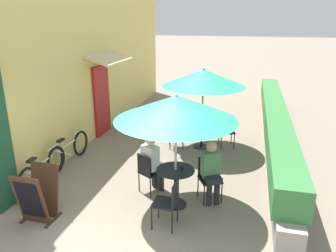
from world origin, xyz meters
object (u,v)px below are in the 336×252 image
coffee_cup_near (181,166)px  menu_board (38,195)px  cafe_chair_near_left (209,175)px  seated_patron_near_right (152,161)px  patio_umbrella_near (176,108)px  cafe_chair_near_right (148,170)px  cafe_chair_mid_right (226,128)px  coffee_cup_mid (200,118)px  cafe_chair_near_back (169,200)px  bicycle_second (69,151)px  cafe_chair_mid_left (176,131)px  seated_patron_near_left (211,170)px  patio_umbrella_mid (203,78)px  bicycle_leaning (42,171)px  patio_table_near (175,180)px  patio_table_mid (202,129)px

coffee_cup_near → menu_board: 2.63m
cafe_chair_near_left → seated_patron_near_right: (-1.16, 0.00, 0.17)m
patio_umbrella_near → cafe_chair_near_right: (-0.64, 0.31, -1.44)m
cafe_chair_mid_right → coffee_cup_mid: cafe_chair_mid_right is taller
cafe_chair_near_back → coffee_cup_near: size_ratio=9.67×
coffee_cup_mid → menu_board: 4.80m
bicycle_second → patio_umbrella_near: bearing=-20.5°
cafe_chair_mid_left → cafe_chair_near_left: bearing=-79.5°
seated_patron_near_left → cafe_chair_mid_right: bearing=-119.1°
seated_patron_near_right → patio_umbrella_mid: size_ratio=0.56×
patio_umbrella_mid → bicycle_leaning: patio_umbrella_mid is taller
seated_patron_near_left → patio_umbrella_mid: (-0.60, 2.78, 1.27)m
patio_table_near → cafe_chair_mid_left: (-0.62, 2.82, -0.01)m
cafe_chair_mid_right → bicycle_second: 4.25m
cafe_chair_mid_right → seated_patron_near_left: bearing=73.0°
cafe_chair_mid_right → bicycle_second: cafe_chair_mid_right is taller
patio_umbrella_near → coffee_cup_mid: bearing=90.5°
patio_table_near → patio_table_mid: same height
seated_patron_near_left → cafe_chair_near_right: bearing=-28.4°
patio_table_mid → patio_umbrella_mid: size_ratio=0.34×
seated_patron_near_left → seated_patron_near_right: size_ratio=1.00×
cafe_chair_near_back → coffee_cup_near: bearing=-1.5°
cafe_chair_near_back → cafe_chair_mid_right: bearing=-7.1°
seated_patron_near_right → menu_board: size_ratio=1.28×
patio_table_near → bicycle_second: (-2.97, 1.19, -0.18)m
coffee_cup_near → cafe_chair_near_back: bearing=-93.3°
patio_table_near → cafe_chair_near_left: cafe_chair_near_left is taller
cafe_chair_near_right → bicycle_second: 2.50m
cafe_chair_near_left → coffee_cup_mid: cafe_chair_near_left is taller
seated_patron_near_right → cafe_chair_mid_right: (1.27, 2.95, -0.17)m
patio_umbrella_near → bicycle_leaning: patio_umbrella_near is taller
menu_board → patio_table_near: bearing=25.9°
patio_table_near → cafe_chair_mid_right: (0.69, 3.35, -0.01)m
patio_umbrella_mid → coffee_cup_near: bearing=-88.8°
cafe_chair_near_back → cafe_chair_mid_left: 3.59m
seated_patron_near_left → coffee_cup_near: seated_patron_near_left is taller
seated_patron_near_right → patio_umbrella_mid: 3.03m
patio_umbrella_near → seated_patron_near_right: patio_umbrella_near is taller
cafe_chair_near_back → bicycle_leaning: size_ratio=0.49×
cafe_chair_near_back → cafe_chair_mid_right: size_ratio=1.00×
patio_umbrella_mid → patio_umbrella_near: bearing=-90.7°
patio_table_mid → cafe_chair_mid_left: bearing=-157.8°
cafe_chair_near_left → coffee_cup_mid: bearing=-105.7°
coffee_cup_mid → cafe_chair_mid_left: bearing=-147.9°
cafe_chair_near_left → patio_table_mid: (-0.55, 2.68, 0.01)m
menu_board → bicycle_second: bearing=108.4°
patio_table_near → cafe_chair_mid_left: 2.88m
patio_table_mid → bicycle_leaning: bicycle_leaning is taller
seated_patron_near_left → seated_patron_near_right: 1.22m
patio_table_near → patio_umbrella_mid: size_ratio=0.34×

